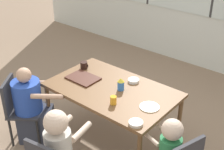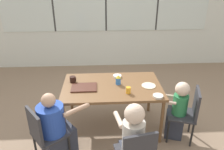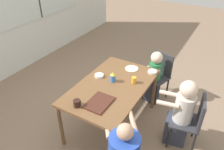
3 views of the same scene
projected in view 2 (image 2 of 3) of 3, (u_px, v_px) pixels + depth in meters
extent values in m
plane|color=#8C725B|center=(112.00, 126.00, 3.70)|extent=(16.00, 16.00, 0.00)
cube|color=silver|center=(106.00, 14.00, 5.53)|extent=(8.40, 0.06, 2.80)
cube|color=silver|center=(106.00, 5.00, 5.40)|extent=(5.20, 0.02, 1.28)
cube|color=#333333|center=(53.00, 5.00, 5.32)|extent=(0.04, 0.01, 1.28)
cube|color=#333333|center=(106.00, 5.00, 5.39)|extent=(0.04, 0.01, 1.28)
cube|color=#333333|center=(158.00, 4.00, 5.46)|extent=(0.04, 0.01, 1.28)
cube|color=brown|center=(112.00, 87.00, 3.37)|extent=(1.51, 0.93, 0.04)
cylinder|color=brown|center=(65.00, 126.00, 3.13)|extent=(0.05, 0.05, 0.74)
cylinder|color=brown|center=(162.00, 122.00, 3.20)|extent=(0.05, 0.05, 0.74)
cylinder|color=brown|center=(71.00, 96.00, 3.88)|extent=(0.05, 0.05, 0.74)
cylinder|color=brown|center=(150.00, 93.00, 3.95)|extent=(0.05, 0.05, 0.74)
cube|color=#333338|center=(50.00, 134.00, 2.88)|extent=(0.56, 0.56, 0.03)
cube|color=#333338|center=(35.00, 126.00, 2.68)|extent=(0.26, 0.32, 0.42)
cylinder|color=black|center=(58.00, 135.00, 3.19)|extent=(0.03, 0.03, 0.41)
cylinder|color=black|center=(70.00, 148.00, 2.96)|extent=(0.03, 0.03, 0.41)
cylinder|color=black|center=(35.00, 146.00, 2.99)|extent=(0.03, 0.03, 0.41)
cube|color=#333338|center=(140.00, 150.00, 2.32)|extent=(0.38, 0.10, 0.42)
cube|color=#333338|center=(181.00, 114.00, 3.28)|extent=(0.50, 0.50, 0.03)
cube|color=#333338|center=(196.00, 103.00, 3.14)|extent=(0.15, 0.37, 0.42)
cylinder|color=black|center=(168.00, 131.00, 3.26)|extent=(0.03, 0.03, 0.41)
cylinder|color=black|center=(168.00, 118.00, 3.56)|extent=(0.03, 0.03, 0.41)
cylinder|color=black|center=(192.00, 135.00, 3.18)|extent=(0.03, 0.03, 0.41)
cylinder|color=black|center=(190.00, 121.00, 3.48)|extent=(0.03, 0.03, 0.41)
cube|color=#333847|center=(59.00, 142.00, 3.03)|extent=(0.52, 0.50, 0.44)
cylinder|color=#284CB7|center=(51.00, 120.00, 2.81)|extent=(0.35, 0.35, 0.40)
sphere|color=tan|center=(48.00, 100.00, 2.69)|extent=(0.18, 0.18, 0.18)
cylinder|color=tan|center=(65.00, 100.00, 3.05)|extent=(0.34, 0.28, 0.06)
cylinder|color=tan|center=(77.00, 110.00, 2.83)|extent=(0.34, 0.28, 0.06)
cylinder|color=beige|center=(133.00, 137.00, 2.51)|extent=(0.26, 0.26, 0.41)
sphere|color=beige|center=(135.00, 114.00, 2.37)|extent=(0.23, 0.23, 0.23)
cylinder|color=beige|center=(119.00, 120.00, 2.64)|extent=(0.11, 0.29, 0.06)
cylinder|color=beige|center=(137.00, 117.00, 2.69)|extent=(0.11, 0.29, 0.06)
cube|color=#333847|center=(174.00, 125.00, 3.38)|extent=(0.31, 0.26, 0.44)
cylinder|color=#2D844C|center=(180.00, 105.00, 3.21)|extent=(0.22, 0.22, 0.31)
sphere|color=beige|center=(183.00, 89.00, 3.10)|extent=(0.21, 0.21, 0.21)
cylinder|color=beige|center=(168.00, 102.00, 3.14)|extent=(0.24, 0.11, 0.04)
cylinder|color=beige|center=(168.00, 96.00, 3.31)|extent=(0.24, 0.11, 0.04)
cube|color=#472319|center=(84.00, 87.00, 3.29)|extent=(0.38, 0.28, 0.02)
cylinder|color=black|center=(73.00, 79.00, 3.45)|extent=(0.09, 0.09, 0.09)
torus|color=black|center=(76.00, 79.00, 3.46)|extent=(0.01, 0.06, 0.06)
cylinder|color=blue|center=(118.00, 81.00, 3.38)|extent=(0.08, 0.08, 0.11)
cone|color=gold|center=(118.00, 77.00, 3.35)|extent=(0.08, 0.08, 0.04)
cylinder|color=gold|center=(128.00, 90.00, 3.14)|extent=(0.07, 0.07, 0.10)
cylinder|color=silver|center=(158.00, 96.00, 3.05)|extent=(0.15, 0.15, 0.03)
cylinder|color=white|center=(117.00, 76.00, 3.62)|extent=(0.14, 0.14, 0.04)
cylinder|color=beige|center=(149.00, 86.00, 3.35)|extent=(0.22, 0.22, 0.01)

